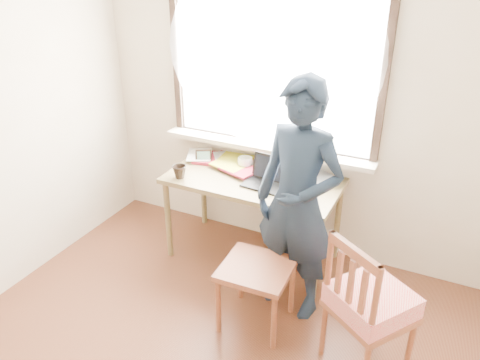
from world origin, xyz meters
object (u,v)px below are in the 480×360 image
at_px(laptop, 267,178).
at_px(side_chair, 369,303).
at_px(desk, 253,187).
at_px(person, 298,203).
at_px(mug_dark, 179,172).
at_px(mug_white, 245,163).
at_px(work_chair, 256,275).

distance_m(laptop, side_chair, 1.29).
height_order(desk, laptop, laptop).
distance_m(desk, person, 0.70).
height_order(side_chair, person, person).
height_order(desk, mug_dark, mug_dark).
distance_m(desk, side_chair, 1.39).
distance_m(desk, mug_dark, 0.61).
xyz_separation_m(mug_white, person, (0.67, -0.58, 0.07)).
distance_m(laptop, mug_white, 0.33).
bearing_deg(laptop, mug_white, 145.88).
bearing_deg(work_chair, mug_white, 119.93).
relative_size(desk, mug_dark, 12.17).
bearing_deg(work_chair, mug_dark, 152.25).
xyz_separation_m(laptop, work_chair, (0.23, -0.69, -0.40)).
distance_m(laptop, person, 0.56).
bearing_deg(laptop, mug_dark, -162.61).
relative_size(mug_white, mug_dark, 1.10).
bearing_deg(side_chair, mug_white, 143.71).
relative_size(laptop, person, 0.19).
height_order(desk, mug_white, mug_white).
relative_size(side_chair, person, 0.55).
height_order(mug_white, side_chair, side_chair).
height_order(laptop, mug_dark, laptop).
bearing_deg(mug_white, work_chair, -60.07).
relative_size(work_chair, side_chair, 0.51).
xyz_separation_m(desk, mug_white, (-0.15, 0.15, 0.13)).
relative_size(laptop, mug_white, 2.66).
height_order(laptop, work_chair, laptop).
bearing_deg(work_chair, person, 60.30).
bearing_deg(work_chair, laptop, 108.24).
relative_size(laptop, mug_dark, 2.92).
relative_size(desk, laptop, 4.17).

